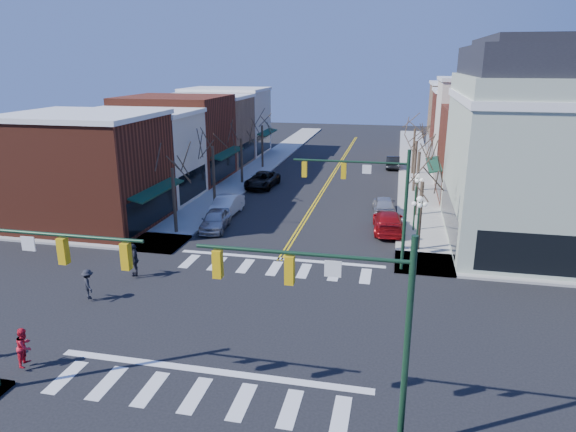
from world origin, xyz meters
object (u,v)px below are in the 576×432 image
Objects in this scene: car_left_mid at (226,206)px; car_right_far at (393,162)px; lamppost_corner at (418,219)px; car_left_near at (215,220)px; car_right_near at (388,222)px; victorian_corner at (552,145)px; pedestrian_dark_a at (134,259)px; car_right_mid at (384,205)px; car_left_far at (262,180)px; pedestrian_red_b at (25,347)px; lamppost_midblock at (416,192)px; pedestrian_dark_b at (88,284)px.

car_left_mid is 1.09× the size of car_right_far.
car_right_far is at bearing 93.69° from lamppost_corner.
car_left_near is 0.83× the size of car_right_near.
lamppost_corner is 1.01× the size of car_left_near.
victorian_corner is 26.44m from car_right_far.
victorian_corner reaches higher than pedestrian_dark_a.
car_left_mid is 0.90× the size of car_right_near.
car_right_mid is at bearing 15.46° from car_left_mid.
car_left_far is (-22.51, 11.42, -5.92)m from victorian_corner.
car_left_mid is at bearing -11.29° from car_right_near.
car_right_near is at bearing 89.83° from car_right_far.
car_right_near is 23.53m from car_right_far.
pedestrian_red_b is at bearing 56.72° from car_right_mid.
car_left_near is at bearing -17.20° from pedestrian_red_b.
car_right_near is 1.21× the size of car_right_far.
lamppost_midblock is 18.06m from car_left_far.
car_left_near is (-14.17, 3.98, -2.23)m from lamppost_corner.
lamppost_corner is 0.82× the size of car_left_far.
pedestrian_dark_b is at bearing -149.70° from victorian_corner.
pedestrian_dark_a reaches higher than pedestrian_dark_b.
car_right_mid is at bearing 112.20° from pedestrian_dark_a.
car_left_mid is at bearing -89.35° from car_left_far.
victorian_corner reaches higher than car_right_mid.
car_left_far is at bearing -15.41° from pedestrian_red_b.
car_right_mid is 23.91m from pedestrian_dark_b.
pedestrian_dark_a reaches higher than car_left_far.
car_right_near is at bearing 90.17° from car_right_mid.
victorian_corner is 9.10m from lamppost_midblock.
pedestrian_dark_b is at bearing 40.56° from car_right_near.
lamppost_corner is 1.01× the size of car_right_far.
car_right_far is at bearing 113.36° from victorian_corner.
lamppost_corner is 6.75m from car_right_near.
pedestrian_red_b is at bearing -137.07° from lamppost_corner.
car_left_mid is (-14.60, 1.19, -2.20)m from lamppost_midblock.
car_left_near is (-14.17, -2.52, -2.23)m from lamppost_midblock.
pedestrian_red_b is at bearing -90.69° from car_left_mid.
car_right_far is 37.48m from pedestrian_dark_a.
lamppost_corner is 16.65m from car_left_mid.
pedestrian_dark_a is 3.37m from pedestrian_dark_b.
car_left_mid is 12.90m from car_right_near.
car_left_near is 1.01× the size of car_right_far.
car_left_mid is 25.36m from car_right_far.
pedestrian_dark_b is (-0.85, -3.26, -0.16)m from pedestrian_dark_a.
car_right_far is (0.35, 18.92, -0.03)m from car_right_mid.
car_left_far is at bearing 83.29° from car_left_near.
car_left_mid is (-22.90, 1.69, -5.89)m from victorian_corner.
lamppost_corner is at bearing -90.00° from lamppost_midblock.
victorian_corner is at bearing 175.05° from car_right_near.
victorian_corner is 27.02m from pedestrian_dark_a.
pedestrian_dark_b is (-0.98, 5.94, -0.02)m from pedestrian_red_b.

